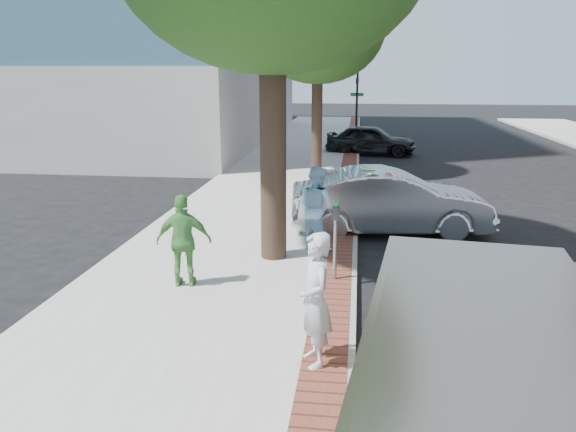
% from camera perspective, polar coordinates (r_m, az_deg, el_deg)
% --- Properties ---
extents(ground, '(120.00, 120.00, 0.00)m').
position_cam_1_polar(ground, '(9.75, 0.40, -8.64)').
color(ground, black).
rests_on(ground, ground).
extents(sidewalk, '(5.00, 60.00, 0.15)m').
position_cam_1_polar(sidewalk, '(17.50, -1.39, 2.13)').
color(sidewalk, '#9E9991').
rests_on(sidewalk, ground).
extents(brick_strip, '(0.60, 60.00, 0.01)m').
position_cam_1_polar(brick_strip, '(17.30, 5.84, 2.18)').
color(brick_strip, brown).
rests_on(brick_strip, sidewalk).
extents(curb, '(0.10, 60.00, 0.15)m').
position_cam_1_polar(curb, '(17.32, 6.99, 1.88)').
color(curb, gray).
rests_on(curb, ground).
extents(office_base, '(18.20, 22.20, 4.00)m').
position_cam_1_polar(office_base, '(34.00, -17.59, 10.79)').
color(office_base, gray).
rests_on(office_base, ground).
extents(signal_near, '(0.70, 0.15, 3.80)m').
position_cam_1_polar(signal_near, '(30.94, 7.01, 11.51)').
color(signal_near, black).
rests_on(signal_near, ground).
extents(tree_far, '(4.80, 4.80, 7.14)m').
position_cam_1_polar(tree_far, '(21.01, 3.07, 18.51)').
color(tree_far, black).
rests_on(tree_far, sidewalk).
extents(parking_meter, '(0.12, 0.32, 1.47)m').
position_cam_1_polar(parking_meter, '(10.02, 4.88, -0.76)').
color(parking_meter, gray).
rests_on(parking_meter, sidewalk).
extents(person_gray, '(0.62, 0.75, 1.77)m').
position_cam_1_polar(person_gray, '(7.17, 2.78, -8.52)').
color(person_gray, '#BCBDC1').
rests_on(person_gray, sidewalk).
extents(person_officer, '(1.09, 1.09, 1.79)m').
position_cam_1_polar(person_officer, '(11.83, 2.94, 0.85)').
color(person_officer, '#99CEED').
rests_on(person_officer, sidewalk).
extents(person_green, '(1.01, 0.53, 1.64)m').
position_cam_1_polar(person_green, '(9.94, -10.53, -2.49)').
color(person_green, '#4D9342').
rests_on(person_green, sidewalk).
extents(sedan_silver, '(4.89, 2.17, 1.56)m').
position_cam_1_polar(sedan_silver, '(13.71, 10.36, 1.41)').
color(sedan_silver, '#B7B9BF').
rests_on(sedan_silver, ground).
extents(bg_car, '(4.31, 2.17, 1.41)m').
position_cam_1_polar(bg_car, '(26.75, 8.41, 7.67)').
color(bg_car, black).
rests_on(bg_car, ground).
extents(van, '(2.68, 5.54, 1.97)m').
position_cam_1_polar(van, '(5.38, 19.28, -17.29)').
color(van, gray).
rests_on(van, ground).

